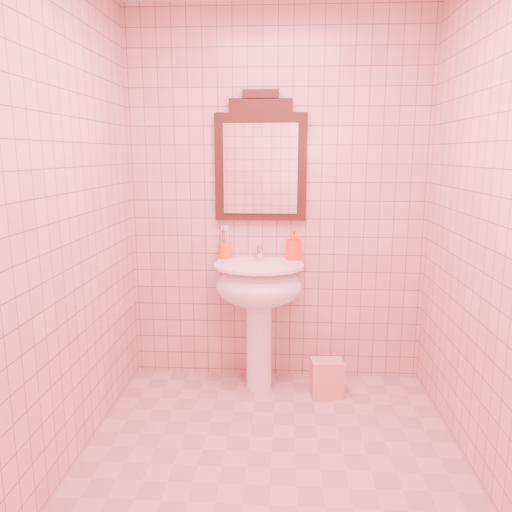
# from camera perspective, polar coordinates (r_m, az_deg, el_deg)

# --- Properties ---
(floor) EXTENTS (2.20, 2.20, 0.00)m
(floor) POSITION_cam_1_polar(r_m,az_deg,el_deg) (2.74, 1.75, -23.03)
(floor) COLOR tan
(floor) RESTS_ON ground
(back_wall) EXTENTS (2.00, 0.02, 2.50)m
(back_wall) POSITION_cam_1_polar(r_m,az_deg,el_deg) (3.37, 2.41, 6.34)
(back_wall) COLOR #DBA699
(back_wall) RESTS_ON floor
(pedestal_sink) EXTENTS (0.58, 0.58, 0.86)m
(pedestal_sink) POSITION_cam_1_polar(r_m,az_deg,el_deg) (3.26, 0.33, -4.38)
(pedestal_sink) COLOR white
(pedestal_sink) RESTS_ON floor
(faucet) EXTENTS (0.04, 0.16, 0.11)m
(faucet) POSITION_cam_1_polar(r_m,az_deg,el_deg) (3.33, 0.46, 0.55)
(faucet) COLOR white
(faucet) RESTS_ON pedestal_sink
(mirror) EXTENTS (0.60, 0.06, 0.84)m
(mirror) POSITION_cam_1_polar(r_m,az_deg,el_deg) (3.33, 0.53, 10.76)
(mirror) COLOR black
(mirror) RESTS_ON back_wall
(toothbrush_cup) EXTENTS (0.09, 0.09, 0.20)m
(toothbrush_cup) POSITION_cam_1_polar(r_m,az_deg,el_deg) (3.38, -3.58, 0.67)
(toothbrush_cup) COLOR orange
(toothbrush_cup) RESTS_ON pedestal_sink
(soap_dispenser) EXTENTS (0.11, 0.11, 0.20)m
(soap_dispenser) POSITION_cam_1_polar(r_m,az_deg,el_deg) (3.33, 4.33, 1.25)
(soap_dispenser) COLOR red
(soap_dispenser) RESTS_ON pedestal_sink
(towel) EXTENTS (0.22, 0.16, 0.25)m
(towel) POSITION_cam_1_polar(r_m,az_deg,el_deg) (3.38, 8.10, -13.65)
(towel) COLOR pink
(towel) RESTS_ON floor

